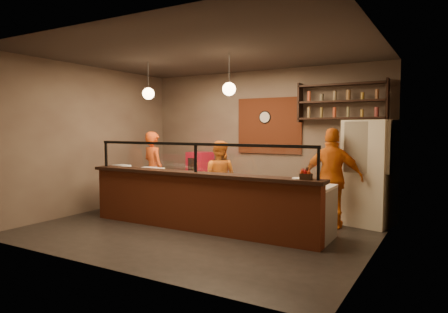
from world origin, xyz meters
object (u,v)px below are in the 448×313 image
Objects in this scene: cook_right at (332,178)px; pizza_dough at (244,180)px; fridge at (370,173)px; pepper_mill at (307,173)px; cook_left at (153,170)px; condiment_caddy at (306,176)px; wall_clock at (265,117)px; cook_mid at (219,178)px; red_cooler at (200,177)px.

cook_right reaches higher than pizza_dough.
pepper_mill is (-0.56, -2.01, 0.15)m from fridge.
condiment_caddy is at bearing -178.22° from cook_left.
pizza_dough is at bearing -75.14° from wall_clock.
cook_right is (4.10, 0.17, 0.04)m from cook_left.
cook_left is 4.28m from pepper_mill.
cook_right is at bearing -33.83° from wall_clock.
cook_mid is (1.71, 0.11, -0.09)m from cook_left.
fridge is 11.83× the size of condiment_caddy.
cook_left is at bearing -145.48° from wall_clock.
fridge is at bearing 38.55° from pizza_dough.
cook_right is at bearing 89.20° from condiment_caddy.
red_cooler is at bearing -172.69° from fridge.
wall_clock is 2.83m from fridge.
cook_right is 0.81m from fridge.
cook_mid is (-0.44, -1.37, -1.31)m from wall_clock.
cook_left is at bearing 164.49° from pizza_dough.
condiment_caddy is at bearing -92.61° from fridge.
cook_mid is 1.60m from red_cooler.
cook_left reaches higher than pizza_dough.
pizza_dough is at bearing 158.68° from condiment_caddy.
pizza_dough is 1.45m from condiment_caddy.
red_cooler reaches higher than pepper_mill.
cook_mid is at bearing -33.59° from red_cooler.
fridge reaches higher than cook_left.
condiment_caddy is (-0.57, -2.04, 0.11)m from fridge.
cook_mid is 8.59× the size of pepper_mill.
pepper_mill is at bearing 79.65° from cook_right.
wall_clock is 2.63m from cook_right.
wall_clock is 0.19× the size of cook_mid.
wall_clock reaches higher than pizza_dough.
fridge reaches higher than condiment_caddy.
wall_clock is at bearing -43.71° from cook_right.
pepper_mill is (4.09, -1.25, 0.27)m from cook_left.
cook_mid is 3.02m from fridge.
condiment_caddy is (-0.02, -1.45, 0.18)m from cook_right.
cook_left is at bearing -7.47° from cook_right.
cook_mid is at bearing 140.07° from pizza_dough.
wall_clock is at bearing 104.86° from pizza_dough.
cook_right is (2.39, 0.07, 0.13)m from cook_mid.
red_cooler is 2.69× the size of pizza_dough.
cook_left is at bearing 162.54° from condiment_caddy.
pizza_dough is 1.45m from pepper_mill.
pepper_mill reaches higher than pizza_dough.
pizza_dough is 2.75× the size of condiment_caddy.
cook_left reaches higher than cook_mid.
red_cooler is at bearing -25.43° from cook_right.
cook_left is at bearing 162.99° from pepper_mill.
cook_left reaches higher than red_cooler.
wall_clock is 2.22m from red_cooler.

